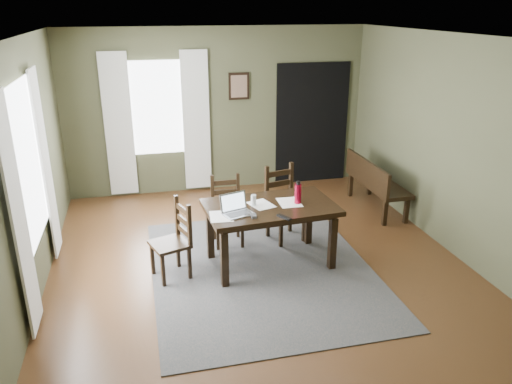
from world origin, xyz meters
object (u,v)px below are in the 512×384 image
object	(u,v)px
chair_end	(174,241)
chair_back_right	(284,204)
laptop	(236,208)
chair_back_left	(227,211)
water_bottle	(298,193)
dining_table	(270,212)
bench	(374,180)

from	to	relation	value
chair_end	chair_back_right	xyz separation A→B (m)	(1.53, 0.69, 0.04)
laptop	chair_back_right	bearing A→B (deg)	27.00
chair_back_right	laptop	bearing A→B (deg)	-149.42
chair_back_left	chair_end	bearing A→B (deg)	-135.14
chair_end	chair_back_right	bearing A→B (deg)	95.53
water_bottle	dining_table	bearing A→B (deg)	176.28
dining_table	laptop	xyz separation A→B (m)	(-0.45, -0.15, 0.15)
dining_table	chair_end	xyz separation A→B (m)	(-1.16, -0.03, -0.23)
chair_end	bench	world-z (taller)	chair_end
dining_table	water_bottle	distance (m)	0.40
chair_back_left	laptop	size ratio (longest dim) A/B	2.32
dining_table	chair_back_right	bearing A→B (deg)	56.23
chair_back_left	water_bottle	size ratio (longest dim) A/B	3.26
dining_table	water_bottle	bearing A→B (deg)	-8.03
chair_end	dining_table	bearing A→B (deg)	73.05
chair_end	bench	size ratio (longest dim) A/B	0.65
chair_back_left	laptop	distance (m)	0.93
chair_back_left	water_bottle	xyz separation A→B (m)	(0.74, -0.72, 0.46)
dining_table	bench	bearing A→B (deg)	28.91
chair_back_left	dining_table	bearing A→B (deg)	-58.82
chair_back_right	laptop	world-z (taller)	chair_back_right
chair_back_left	chair_back_right	world-z (taller)	chair_back_right
dining_table	bench	size ratio (longest dim) A/B	1.13
chair_back_left	bench	distance (m)	2.49
chair_end	laptop	size ratio (longest dim) A/B	2.35
chair_end	bench	bearing A→B (deg)	94.44
bench	laptop	world-z (taller)	laptop
chair_end	chair_back_left	xyz separation A→B (m)	(0.76, 0.73, -0.01)
bench	water_bottle	xyz separation A→B (m)	(-1.68, -1.34, 0.43)
chair_back_right	water_bottle	distance (m)	0.79
chair_end	water_bottle	size ratio (longest dim) A/B	3.30
chair_back_left	laptop	bearing A→B (deg)	-91.80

